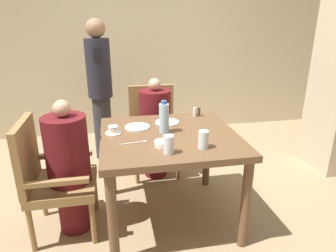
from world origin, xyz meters
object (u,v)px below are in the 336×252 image
teacup_with_saucer (113,130)px  plate_main_right (137,127)px  chair_far_side (153,127)px  glass_tall_near (169,145)px  bowl_small (162,144)px  glass_tall_mid (203,140)px  standing_host (100,87)px  plate_main_left (167,122)px  water_bottle (164,118)px  diner_in_far_chair (155,128)px  chair_left_side (50,175)px  diner_in_left_chair (69,167)px

teacup_with_saucer → plate_main_right: bearing=26.0°
chair_far_side → glass_tall_near: (-0.07, -1.24, 0.33)m
bowl_small → glass_tall_mid: (0.27, -0.08, 0.04)m
standing_host → plate_main_left: bearing=-61.0°
plate_main_right → water_bottle: water_bottle is taller
diner_in_far_chair → bowl_small: bearing=-95.4°
standing_host → bowl_small: 1.60m
plate_main_left → teacup_with_saucer: size_ratio=1.62×
chair_left_side → diner_in_left_chair: bearing=0.0°
diner_in_far_chair → plate_main_right: 0.64m
plate_main_left → glass_tall_mid: size_ratio=1.64×
chair_left_side → chair_far_side: bearing=44.3°
diner_in_left_chair → water_bottle: bearing=3.7°
plate_main_left → glass_tall_mid: (0.15, -0.57, 0.06)m
chair_far_side → bowl_small: (-0.09, -1.12, 0.29)m
plate_main_left → plate_main_right: same height
glass_tall_mid → bowl_small: bearing=162.9°
diner_in_left_chair → standing_host: 1.37m
plate_main_right → glass_tall_near: 0.56m
chair_left_side → plate_main_right: 0.77m
teacup_with_saucer → glass_tall_near: size_ratio=1.01×
diner_in_left_chair → water_bottle: (0.74, 0.05, 0.33)m
plate_main_left → plate_main_right: (-0.26, -0.07, 0.00)m
standing_host → chair_left_side: bearing=-105.8°
standing_host → plate_main_right: bearing=-74.1°
chair_left_side → plate_main_left: bearing=15.4°
diner_in_left_chair → plate_main_right: 0.62m
diner_in_left_chair → diner_in_far_chair: 1.08m
diner_in_far_chair → plate_main_right: bearing=-112.4°
chair_left_side → chair_far_side: same height
teacup_with_saucer → bowl_small: 0.46m
chair_left_side → water_bottle: (0.89, 0.05, 0.39)m
chair_left_side → teacup_with_saucer: chair_left_side is taller
water_bottle → glass_tall_near: (-0.04, -0.39, -0.06)m
diner_in_left_chair → plate_main_left: (0.81, 0.26, 0.21)m
chair_left_side → standing_host: bearing=74.2°
standing_host → teacup_with_saucer: size_ratio=12.65×
diner_in_far_chair → teacup_with_saucer: 0.82m
teacup_with_saucer → glass_tall_near: glass_tall_near is taller
plate_main_right → teacup_with_saucer: (-0.20, -0.10, 0.02)m
diner_in_far_chair → teacup_with_saucer: (-0.43, -0.65, 0.24)m
diner_in_left_chair → standing_host: bearing=80.2°
standing_host → bowl_small: standing_host is taller
teacup_with_saucer → glass_tall_near: (0.36, -0.44, 0.04)m
chair_left_side → plate_main_right: size_ratio=4.48×
diner_in_far_chair → plate_main_left: size_ratio=5.11×
chair_far_side → bowl_small: size_ratio=8.03×
standing_host → glass_tall_near: standing_host is taller
chair_far_side → glass_tall_near: 1.29m
diner_in_far_chair → water_bottle: diner_in_far_chair is taller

